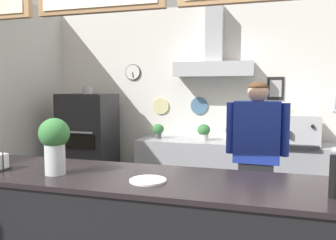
# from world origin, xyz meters

# --- Properties ---
(back_wall_assembly) EXTENTS (5.32, 2.85, 2.80)m
(back_wall_assembly) POSITION_xyz_m (-0.00, 2.35, 1.50)
(back_wall_assembly) COLOR #9E9E99
(back_wall_assembly) RESTS_ON ground_plane
(back_prep_counter) EXTENTS (2.83, 0.59, 0.89)m
(back_prep_counter) POSITION_xyz_m (0.31, 2.14, 0.44)
(back_prep_counter) COLOR #A3A5AD
(back_prep_counter) RESTS_ON ground_plane
(pizza_oven) EXTENTS (0.71, 0.65, 1.63)m
(pizza_oven) POSITION_xyz_m (-1.83, 1.90, 0.77)
(pizza_oven) COLOR #232326
(pizza_oven) RESTS_ON ground_plane
(shop_worker) EXTENTS (0.59, 0.24, 1.67)m
(shop_worker) POSITION_xyz_m (0.55, 0.89, 0.90)
(shop_worker) COLOR #232328
(shop_worker) RESTS_ON ground_plane
(espresso_machine) EXTENTS (0.53, 0.55, 0.39)m
(espresso_machine) POSITION_xyz_m (1.01, 2.12, 1.08)
(espresso_machine) COLOR silver
(espresso_machine) RESTS_ON back_prep_counter
(potted_rosemary) EXTENTS (0.16, 0.16, 0.19)m
(potted_rosemary) POSITION_xyz_m (0.50, 2.13, 0.99)
(potted_rosemary) COLOR #9E563D
(potted_rosemary) RESTS_ON back_prep_counter
(potted_sage) EXTENTS (0.18, 0.18, 0.23)m
(potted_sage) POSITION_xyz_m (-0.19, 2.15, 1.01)
(potted_sage) COLOR beige
(potted_sage) RESTS_ON back_prep_counter
(potted_thyme) EXTENTS (0.21, 0.21, 0.25)m
(potted_thyme) POSITION_xyz_m (0.21, 2.15, 1.03)
(potted_thyme) COLOR #9E563D
(potted_thyme) RESTS_ON back_prep_counter
(potted_oregano) EXTENTS (0.17, 0.17, 0.21)m
(potted_oregano) POSITION_xyz_m (-0.86, 2.16, 1.01)
(potted_oregano) COLOR #4C4C51
(potted_oregano) RESTS_ON back_prep_counter
(pepper_grinder) EXTENTS (0.05, 0.05, 0.26)m
(pepper_grinder) POSITION_xyz_m (0.96, -0.62, 1.19)
(pepper_grinder) COLOR black
(pepper_grinder) RESTS_ON service_counter
(condiment_plate) EXTENTS (0.22, 0.22, 0.01)m
(condiment_plate) POSITION_xyz_m (-0.03, -0.59, 1.07)
(condiment_plate) COLOR white
(condiment_plate) RESTS_ON service_counter
(basil_vase) EXTENTS (0.19, 0.19, 0.36)m
(basil_vase) POSITION_xyz_m (-0.65, -0.60, 1.26)
(basil_vase) COLOR silver
(basil_vase) RESTS_ON service_counter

